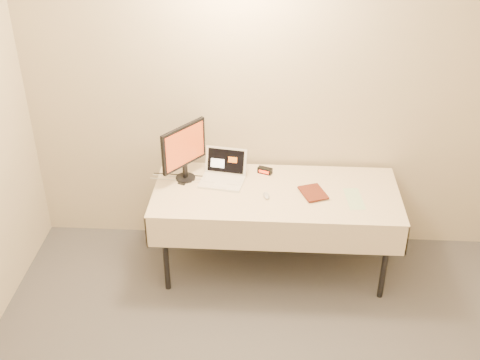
# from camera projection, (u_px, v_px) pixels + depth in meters

# --- Properties ---
(back_wall) EXTENTS (4.00, 0.10, 2.70)m
(back_wall) POSITION_uv_depth(u_px,v_px,m) (279.00, 92.00, 4.61)
(back_wall) COLOR beige
(back_wall) RESTS_ON ground
(table) EXTENTS (1.86, 0.81, 0.74)m
(table) POSITION_uv_depth(u_px,v_px,m) (276.00, 198.00, 4.57)
(table) COLOR black
(table) RESTS_ON ground
(laptop) EXTENTS (0.37, 0.34, 0.22)m
(laptop) POSITION_uv_depth(u_px,v_px,m) (223.00, 173.00, 4.66)
(laptop) COLOR white
(laptop) RESTS_ON table
(monitor) EXTENTS (0.29, 0.37, 0.45)m
(monitor) POSITION_uv_depth(u_px,v_px,m) (184.00, 149.00, 4.56)
(monitor) COLOR black
(monitor) RESTS_ON table
(book) EXTENTS (0.16, 0.08, 0.22)m
(book) POSITION_uv_depth(u_px,v_px,m) (304.00, 183.00, 4.42)
(book) COLOR maroon
(book) RESTS_ON table
(alarm_clock) EXTENTS (0.12, 0.08, 0.05)m
(alarm_clock) POSITION_uv_depth(u_px,v_px,m) (265.00, 171.00, 4.76)
(alarm_clock) COLOR black
(alarm_clock) RESTS_ON table
(clicker) EXTENTS (0.07, 0.10, 0.02)m
(clicker) POSITION_uv_depth(u_px,v_px,m) (266.00, 195.00, 4.47)
(clicker) COLOR #B3B3B5
(clicker) RESTS_ON table
(paper_form) EXTENTS (0.14, 0.31, 0.00)m
(paper_form) POSITION_uv_depth(u_px,v_px,m) (354.00, 199.00, 4.45)
(paper_form) COLOR #C2E8B8
(paper_form) RESTS_ON table
(usb_dongle) EXTENTS (0.06, 0.04, 0.01)m
(usb_dongle) POSITION_uv_depth(u_px,v_px,m) (181.00, 184.00, 4.62)
(usb_dongle) COLOR black
(usb_dongle) RESTS_ON table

